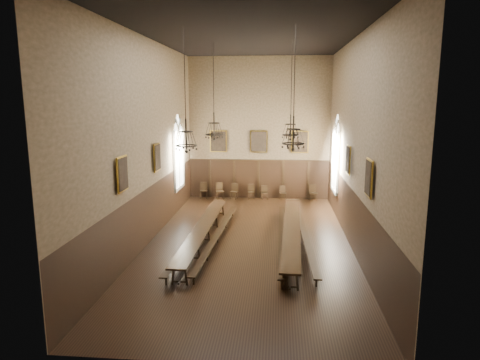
# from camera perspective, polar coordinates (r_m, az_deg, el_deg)

# --- Properties ---
(floor) EXTENTS (9.00, 18.00, 0.02)m
(floor) POSITION_cam_1_polar(r_m,az_deg,el_deg) (19.45, 1.20, -8.41)
(floor) COLOR black
(floor) RESTS_ON ground
(ceiling) EXTENTS (9.00, 18.00, 0.02)m
(ceiling) POSITION_cam_1_polar(r_m,az_deg,el_deg) (18.55, 1.31, 18.92)
(ceiling) COLOR black
(ceiling) RESTS_ON ground
(wall_back) EXTENTS (9.00, 0.02, 9.00)m
(wall_back) POSITION_cam_1_polar(r_m,az_deg,el_deg) (27.43, 2.55, 6.83)
(wall_back) COLOR #8E7357
(wall_back) RESTS_ON ground
(wall_front) EXTENTS (9.00, 0.02, 9.00)m
(wall_front) POSITION_cam_1_polar(r_m,az_deg,el_deg) (9.58, -2.43, -0.54)
(wall_front) COLOR #8E7357
(wall_front) RESTS_ON ground
(wall_left) EXTENTS (0.02, 18.00, 9.00)m
(wall_left) POSITION_cam_1_polar(r_m,az_deg,el_deg) (19.30, -12.28, 4.94)
(wall_left) COLOR #8E7357
(wall_left) RESTS_ON ground
(wall_right) EXTENTS (0.02, 18.00, 9.00)m
(wall_right) POSITION_cam_1_polar(r_m,az_deg,el_deg) (18.71, 15.22, 4.63)
(wall_right) COLOR #8E7357
(wall_right) RESTS_ON ground
(wainscot_panelling) EXTENTS (9.00, 18.00, 2.50)m
(wainscot_panelling) POSITION_cam_1_polar(r_m,az_deg,el_deg) (19.07, 1.21, -4.84)
(wainscot_panelling) COLOR black
(wainscot_panelling) RESTS_ON floor
(table_left) EXTENTS (0.83, 10.16, 0.79)m
(table_left) POSITION_cam_1_polar(r_m,az_deg,el_deg) (19.51, -4.85, -7.13)
(table_left) COLOR black
(table_left) RESTS_ON floor
(table_right) EXTENTS (1.12, 10.43, 0.81)m
(table_right) POSITION_cam_1_polar(r_m,az_deg,el_deg) (19.27, 6.88, -7.37)
(table_right) COLOR black
(table_right) RESTS_ON floor
(bench_left_outer) EXTENTS (0.37, 9.89, 0.44)m
(bench_left_outer) POSITION_cam_1_polar(r_m,az_deg,el_deg) (19.56, -6.29, -7.46)
(bench_left_outer) COLOR black
(bench_left_outer) RESTS_ON floor
(bench_left_inner) EXTENTS (0.73, 9.77, 0.44)m
(bench_left_inner) POSITION_cam_1_polar(r_m,az_deg,el_deg) (19.43, -2.99, -7.54)
(bench_left_inner) COLOR black
(bench_left_inner) RESTS_ON floor
(bench_right_inner) EXTENTS (0.36, 9.91, 0.45)m
(bench_right_inner) POSITION_cam_1_polar(r_m,az_deg,el_deg) (19.39, 5.60, -7.61)
(bench_right_inner) COLOR black
(bench_right_inner) RESTS_ON floor
(bench_right_outer) EXTENTS (0.62, 9.77, 0.44)m
(bench_right_outer) POSITION_cam_1_polar(r_m,az_deg,el_deg) (19.50, 8.60, -7.59)
(bench_right_outer) COLOR black
(bench_right_outer) RESTS_ON floor
(chair_0) EXTENTS (0.51, 0.51, 1.04)m
(chair_0) POSITION_cam_1_polar(r_m,az_deg,el_deg) (27.92, -4.86, -1.81)
(chair_0) COLOR black
(chair_0) RESTS_ON floor
(chair_1) EXTENTS (0.58, 0.58, 1.03)m
(chair_1) POSITION_cam_1_polar(r_m,az_deg,el_deg) (27.74, -2.69, -1.88)
(chair_1) COLOR black
(chair_1) RESTS_ON floor
(chair_2) EXTENTS (0.53, 0.53, 0.99)m
(chair_2) POSITION_cam_1_polar(r_m,az_deg,el_deg) (27.70, -0.82, -1.91)
(chair_2) COLOR black
(chair_2) RESTS_ON floor
(chair_3) EXTENTS (0.45, 0.45, 0.95)m
(chair_3) POSITION_cam_1_polar(r_m,az_deg,el_deg) (27.66, 1.50, -1.96)
(chair_3) COLOR black
(chair_3) RESTS_ON floor
(chair_4) EXTENTS (0.44, 0.44, 0.89)m
(chair_4) POSITION_cam_1_polar(r_m,az_deg,el_deg) (27.59, 3.29, -2.05)
(chair_4) COLOR black
(chair_4) RESTS_ON floor
(chair_5) EXTENTS (0.50, 0.50, 0.90)m
(chair_5) POSITION_cam_1_polar(r_m,az_deg,el_deg) (27.60, 5.74, -2.07)
(chair_5) COLOR black
(chair_5) RESTS_ON floor
(chair_7) EXTENTS (0.56, 0.56, 1.03)m
(chair_7) POSITION_cam_1_polar(r_m,az_deg,el_deg) (27.56, 9.71, -2.10)
(chair_7) COLOR black
(chair_7) RESTS_ON floor
(chandelier_back_left) EXTENTS (0.86, 0.86, 4.47)m
(chandelier_back_left) POSITION_cam_1_polar(r_m,az_deg,el_deg) (20.78, -3.48, 6.87)
(chandelier_back_left) COLOR black
(chandelier_back_left) RESTS_ON ceiling
(chandelier_back_right) EXTENTS (0.78, 0.78, 4.44)m
(chandelier_back_right) POSITION_cam_1_polar(r_m,az_deg,el_deg) (20.53, 6.75, 6.89)
(chandelier_back_right) COLOR black
(chandelier_back_right) RESTS_ON ceiling
(chandelier_front_left) EXTENTS (0.84, 0.84, 4.56)m
(chandelier_front_left) POSITION_cam_1_polar(r_m,az_deg,el_deg) (16.74, -7.20, 5.59)
(chandelier_front_left) COLOR black
(chandelier_front_left) RESTS_ON ceiling
(chandelier_front_right) EXTENTS (0.83, 0.83, 4.42)m
(chandelier_front_right) POSITION_cam_1_polar(r_m,az_deg,el_deg) (16.11, 7.10, 5.87)
(chandelier_front_right) COLOR black
(chandelier_front_right) RESTS_ON ceiling
(portrait_back_0) EXTENTS (1.10, 0.12, 1.40)m
(portrait_back_0) POSITION_cam_1_polar(r_m,az_deg,el_deg) (27.61, -2.90, 5.19)
(portrait_back_0) COLOR #A88328
(portrait_back_0) RESTS_ON wall_back
(portrait_back_1) EXTENTS (1.10, 0.12, 1.40)m
(portrait_back_1) POSITION_cam_1_polar(r_m,az_deg,el_deg) (27.36, 2.52, 5.14)
(portrait_back_1) COLOR #A88328
(portrait_back_1) RESTS_ON wall_back
(portrait_back_2) EXTENTS (1.10, 0.12, 1.40)m
(portrait_back_2) POSITION_cam_1_polar(r_m,az_deg,el_deg) (27.37, 7.99, 5.05)
(portrait_back_2) COLOR #A88328
(portrait_back_2) RESTS_ON wall_back
(portrait_left_0) EXTENTS (0.12, 1.00, 1.30)m
(portrait_left_0) POSITION_cam_1_polar(r_m,az_deg,el_deg) (20.30, -11.00, 2.99)
(portrait_left_0) COLOR #A88328
(portrait_left_0) RESTS_ON wall_left
(portrait_left_1) EXTENTS (0.12, 1.00, 1.30)m
(portrait_left_1) POSITION_cam_1_polar(r_m,az_deg,el_deg) (16.08, -15.42, 0.79)
(portrait_left_1) COLOR #A88328
(portrait_left_1) RESTS_ON wall_left
(portrait_right_0) EXTENTS (0.12, 1.00, 1.30)m
(portrait_right_0) POSITION_cam_1_polar(r_m,az_deg,el_deg) (19.76, 14.24, 2.65)
(portrait_right_0) COLOR #A88328
(portrait_right_0) RESTS_ON wall_right
(portrait_right_1) EXTENTS (0.12, 1.00, 1.30)m
(portrait_right_1) POSITION_cam_1_polar(r_m,az_deg,el_deg) (15.39, 16.81, 0.28)
(portrait_right_1) COLOR #A88328
(portrait_right_1) RESTS_ON wall_right
(window_right) EXTENTS (0.20, 2.20, 4.60)m
(window_right) POSITION_cam_1_polar(r_m,az_deg,el_deg) (24.22, 12.68, 3.44)
(window_right) COLOR white
(window_right) RESTS_ON wall_right
(window_left) EXTENTS (0.20, 2.20, 4.60)m
(window_left) POSITION_cam_1_polar(r_m,az_deg,el_deg) (24.67, -8.21, 3.72)
(window_left) COLOR white
(window_left) RESTS_ON wall_left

